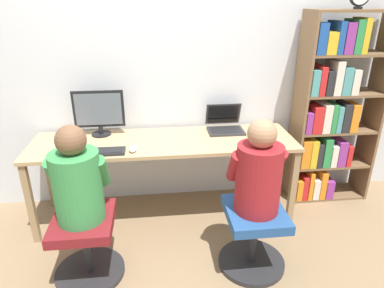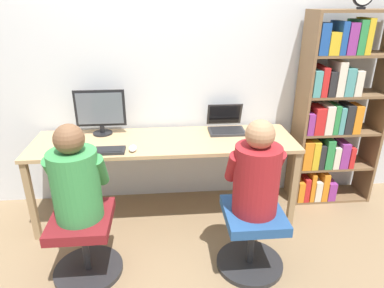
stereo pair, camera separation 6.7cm
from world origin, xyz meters
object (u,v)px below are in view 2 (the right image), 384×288
object	(u,v)px
person_at_monitor	(75,179)
bookshelf	(332,115)
office_chair_right	(252,235)
keyboard	(99,151)
office_chair_left	(85,241)
desktop_monitor	(101,112)
laptop	(226,125)
person_at_laptop	(257,173)

from	to	relation	value
person_at_monitor	bookshelf	distance (m)	2.26
office_chair_right	keyboard	bearing A→B (deg)	154.69
office_chair_left	office_chair_right	distance (m)	1.18
desktop_monitor	bookshelf	world-z (taller)	bookshelf
keyboard	laptop	bearing A→B (deg)	19.85
desktop_monitor	laptop	bearing A→B (deg)	-0.53
office_chair_right	person_at_laptop	world-z (taller)	person_at_laptop
laptop	office_chair_right	distance (m)	1.04
office_chair_right	desktop_monitor	bearing A→B (deg)	141.10
keyboard	person_at_monitor	size ratio (longest dim) A/B	0.61
bookshelf	desktop_monitor	bearing A→B (deg)	178.51
laptop	person_at_laptop	bearing A→B (deg)	-87.37
person_at_laptop	laptop	bearing A→B (deg)	92.63
desktop_monitor	laptop	distance (m)	1.11
person_at_laptop	keyboard	bearing A→B (deg)	154.89
laptop	person_at_monitor	distance (m)	1.43
desktop_monitor	keyboard	bearing A→B (deg)	-85.51
laptop	office_chair_right	size ratio (longest dim) A/B	0.65
office_chair_right	person_at_monitor	distance (m)	1.28
desktop_monitor	bookshelf	size ratio (longest dim) A/B	0.24
keyboard	bookshelf	distance (m)	2.06
office_chair_right	person_at_laptop	bearing A→B (deg)	90.00
office_chair_left	office_chair_right	bearing A→B (deg)	-1.70
person_at_monitor	bookshelf	size ratio (longest dim) A/B	0.37
office_chair_left	person_at_monitor	distance (m)	0.49
keyboard	desktop_monitor	bearing A→B (deg)	94.49
laptop	person_at_monitor	bearing A→B (deg)	-142.59
keyboard	bookshelf	xyz separation A→B (m)	(2.03, 0.34, 0.12)
person_at_monitor	office_chair_left	bearing A→B (deg)	-90.00
office_chair_left	office_chair_right	world-z (taller)	same
office_chair_left	desktop_monitor	bearing A→B (deg)	87.47
bookshelf	office_chair_right	bearing A→B (deg)	-136.57
person_at_laptop	bookshelf	bearing A→B (deg)	43.27
office_chair_left	bookshelf	xyz separation A→B (m)	(2.10, 0.83, 0.59)
laptop	person_at_laptop	xyz separation A→B (m)	(0.04, -0.91, -0.01)
bookshelf	keyboard	bearing A→B (deg)	-170.41
office_chair_left	laptop	bearing A→B (deg)	37.56
laptop	bookshelf	world-z (taller)	bookshelf
office_chair_right	person_at_laptop	distance (m)	0.50
person_at_laptop	bookshelf	xyz separation A→B (m)	(0.92, 0.86, 0.10)
office_chair_left	person_at_monitor	world-z (taller)	person_at_monitor
person_at_monitor	person_at_laptop	world-z (taller)	person_at_laptop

